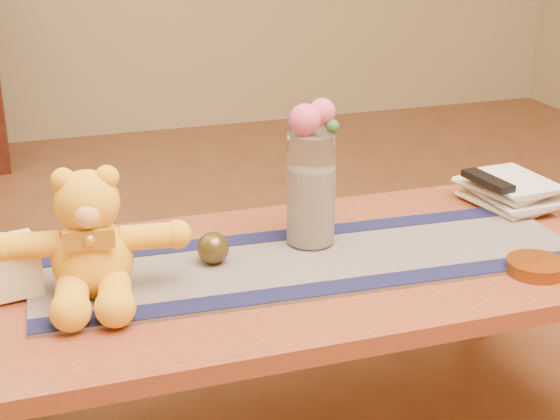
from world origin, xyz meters
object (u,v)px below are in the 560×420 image
object	(u,v)px
glass_vase	(311,189)
amber_dish	(536,267)
bronze_ball	(213,248)
tv_remote	(488,181)
book_bottom	(482,207)
pillar_candle	(14,266)
teddy_bear	(90,234)

from	to	relation	value
glass_vase	amber_dish	distance (m)	0.51
bronze_ball	amber_dish	distance (m)	0.69
glass_vase	amber_dish	size ratio (longest dim) A/B	2.05
glass_vase	bronze_ball	size ratio (longest dim) A/B	3.69
tv_remote	book_bottom	bearing A→B (deg)	90.00
pillar_candle	glass_vase	xyz separation A→B (m)	(0.65, 0.04, 0.07)
bronze_ball	book_bottom	xyz separation A→B (m)	(0.73, 0.10, -0.03)
book_bottom	amber_dish	size ratio (longest dim) A/B	1.76
tv_remote	amber_dish	bearing A→B (deg)	-111.08
pillar_candle	tv_remote	world-z (taller)	pillar_candle
bronze_ball	amber_dish	bearing A→B (deg)	-21.10
amber_dish	teddy_bear	bearing A→B (deg)	167.85
bronze_ball	amber_dish	xyz separation A→B (m)	(0.65, -0.25, -0.03)
teddy_bear	amber_dish	bearing A→B (deg)	-4.80
bronze_ball	tv_remote	world-z (taller)	tv_remote
teddy_bear	tv_remote	world-z (taller)	teddy_bear
teddy_bear	pillar_candle	world-z (taller)	teddy_bear
pillar_candle	bronze_ball	bearing A→B (deg)	0.49
pillar_candle	glass_vase	distance (m)	0.66
glass_vase	bronze_ball	distance (m)	0.26
glass_vase	book_bottom	xyz separation A→B (m)	(0.49, 0.07, -0.13)
book_bottom	amber_dish	xyz separation A→B (m)	(-0.09, -0.35, 0.00)
teddy_bear	tv_remote	size ratio (longest dim) A/B	2.30
tv_remote	teddy_bear	bearing A→B (deg)	-178.47
bronze_ball	book_bottom	bearing A→B (deg)	8.15
pillar_candle	tv_remote	distance (m)	1.15
pillar_candle	book_bottom	distance (m)	1.15
pillar_candle	bronze_ball	xyz separation A→B (m)	(0.41, 0.00, -0.02)
tv_remote	amber_dish	size ratio (longest dim) A/B	1.26
bronze_ball	tv_remote	xyz separation A→B (m)	(0.73, 0.09, 0.04)
bronze_ball	book_bottom	size ratio (longest dim) A/B	0.32
glass_vase	tv_remote	bearing A→B (deg)	6.50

